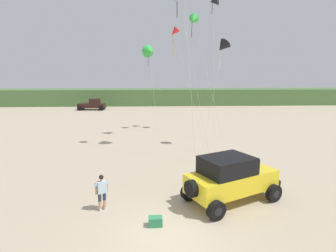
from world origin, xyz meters
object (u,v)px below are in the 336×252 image
Objects in this scene: cooler_box at (155,221)px; kite_white_parafoil at (222,47)px; kite_purple_stunt at (150,52)px; kite_black_sled at (175,32)px; kite_orange_streamer at (193,20)px; person_watching at (102,190)px; jeep at (231,178)px; kite_blue_swept at (214,1)px; distant_pickup at (93,105)px.

cooler_box is 15.30m from kite_white_parafoil.
cooler_box is 18.17m from kite_purple_stunt.
kite_white_parafoil is at bearing 64.22° from cooler_box.
cooler_box is 0.06× the size of kite_white_parafoil.
kite_white_parafoil is 8.19m from kite_black_sled.
cooler_box is at bearing -96.23° from kite_black_sled.
kite_white_parafoil is 1.00× the size of kite_purple_stunt.
kite_orange_streamer is at bearing 34.73° from kite_purple_stunt.
kite_black_sled is 4.33m from kite_purple_stunt.
kite_white_parafoil is (7.77, 10.45, 7.26)m from person_watching.
jeep is 20.68m from kite_blue_swept.
kite_purple_stunt is at bearing 82.60° from person_watching.
jeep reaches higher than distant_pickup.
person_watching is at bearing -97.40° from kite_purple_stunt.
kite_orange_streamer is at bearing 76.75° from cooler_box.
kite_orange_streamer is at bearing 11.33° from kite_black_sled.
cooler_box is at bearing -101.83° from kite_orange_streamer.
cooler_box is at bearing -150.78° from jeep.
cooler_box is at bearing -107.84° from kite_blue_swept.
jeep is 0.40× the size of kite_orange_streamer.
kite_blue_swept is (5.99, 18.62, 13.09)m from cooler_box.
kite_orange_streamer is (15.05, -18.29, 10.76)m from distant_pickup.
kite_blue_swept is at bearing 19.73° from kite_purple_stunt.
cooler_box is 0.05× the size of kite_black_sled.
kite_purple_stunt is at bearing 105.85° from jeep.
kite_orange_streamer is (0.47, 17.44, 10.49)m from jeep.
kite_blue_swept reaches higher than kite_white_parafoil.
kite_orange_streamer reaches higher than kite_white_parafoil.
distant_pickup is at bearing 116.14° from kite_purple_stunt.
kite_blue_swept is at bearing -23.36° from kite_orange_streamer.
kite_white_parafoil is 0.63× the size of kite_blue_swept.
kite_purple_stunt is at bearing -63.86° from distant_pickup.
jeep is 0.46× the size of kite_black_sled.
cooler_box is at bearing -73.79° from distant_pickup.
cooler_box is 23.54m from kite_blue_swept.
kite_black_sled is at bearing 82.35° from cooler_box.
distant_pickup is 24.95m from kite_purple_stunt.
kite_black_sled is (-1.99, -0.40, -1.32)m from kite_orange_streamer.
person_watching is at bearing -174.44° from jeep.
kite_orange_streamer is 2.42m from kite_black_sled.
kite_white_parafoil is at bearing -37.23° from kite_purple_stunt.
jeep reaches higher than cooler_box.
distant_pickup reaches higher than person_watching.
distant_pickup is 0.34× the size of kite_blue_swept.
kite_purple_stunt is (-4.06, 14.30, 6.98)m from jeep.
cooler_box is 21.70m from kite_black_sled.
person_watching is at bearing -109.73° from kite_orange_streamer.
distant_pickup is 0.53× the size of kite_white_parafoil.
cooler_box is (2.39, -1.43, -0.75)m from person_watching.
kite_black_sled is at bearing -55.07° from distant_pickup.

